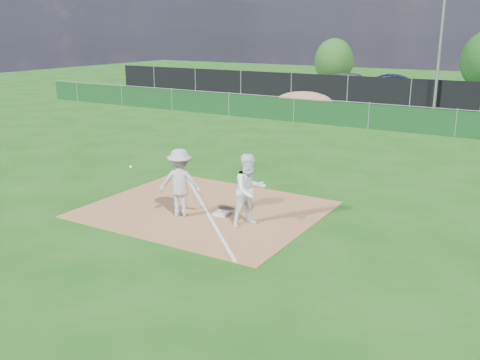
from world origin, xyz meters
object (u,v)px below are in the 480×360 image
(runner, at_px, (249,190))
(car_left, at_px, (352,83))
(light_pole, at_px, (441,41))
(first_base, at_px, (222,213))
(tree_left, at_px, (334,61))
(play_at_first, at_px, (180,183))
(car_mid, at_px, (399,86))

(runner, bearing_deg, car_left, 43.13)
(light_pole, bearing_deg, car_left, 141.81)
(light_pole, bearing_deg, first_base, -92.27)
(runner, bearing_deg, first_base, 104.00)
(car_left, xyz_separation_m, tree_left, (-3.63, 5.41, 1.19))
(light_pole, bearing_deg, tree_left, 134.24)
(light_pole, distance_m, car_left, 9.46)
(first_base, relative_size, play_at_first, 0.17)
(runner, bearing_deg, tree_left, 46.69)
(play_at_first, bearing_deg, car_mid, 93.53)
(runner, xyz_separation_m, car_left, (-7.13, 27.62, -0.10))
(tree_left, bearing_deg, light_pole, -45.76)
(light_pole, relative_size, play_at_first, 3.93)
(play_at_first, distance_m, car_mid, 27.50)
(first_base, height_order, car_mid, car_mid)
(first_base, bearing_deg, light_pole, 87.73)
(first_base, xyz_separation_m, car_mid, (-2.57, 26.86, 0.74))
(light_pole, height_order, runner, light_pole)
(car_mid, distance_m, tree_left, 9.39)
(play_at_first, height_order, car_mid, play_at_first)
(first_base, distance_m, play_at_first, 1.36)
(first_base, distance_m, tree_left, 34.25)
(light_pole, height_order, car_left, light_pole)
(light_pole, xyz_separation_m, car_mid, (-3.44, 5.01, -3.20))
(play_at_first, bearing_deg, car_left, 100.66)
(car_mid, bearing_deg, car_left, 62.86)
(car_left, height_order, car_mid, car_left)
(light_pole, relative_size, first_base, 23.07)
(play_at_first, xyz_separation_m, car_mid, (-1.70, 27.45, -0.12))
(light_pole, relative_size, runner, 4.37)
(car_mid, bearing_deg, play_at_first, 164.44)
(play_at_first, bearing_deg, tree_left, 104.92)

